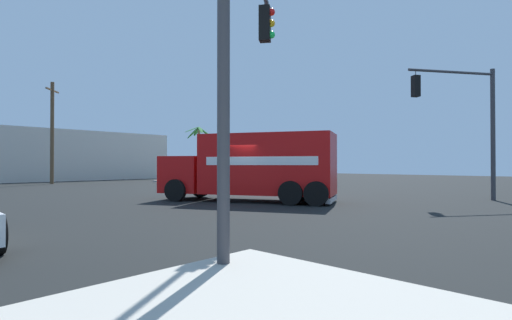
{
  "coord_description": "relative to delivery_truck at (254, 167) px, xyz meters",
  "views": [
    {
      "loc": [
        -12.39,
        -12.25,
        1.67
      ],
      "look_at": [
        0.22,
        -0.37,
        1.87
      ],
      "focal_mm": 26.84,
      "sensor_mm": 36.0,
      "label": 1
    }
  ],
  "objects": [
    {
      "name": "ground_plane",
      "position": [
        -0.18,
        0.26,
        -1.56
      ],
      "size": [
        100.0,
        100.0,
        0.0
      ],
      "primitive_type": "plane",
      "color": "black"
    },
    {
      "name": "sidewalk_corner_far",
      "position": [
        13.53,
        13.98,
        -1.49
      ],
      "size": [
        12.58,
        12.58,
        0.14
      ],
      "primitive_type": "cube",
      "color": "#B2ADA0",
      "rests_on": "ground"
    },
    {
      "name": "delivery_truck",
      "position": [
        0.0,
        0.0,
        0.0
      ],
      "size": [
        5.65,
        8.21,
        3.02
      ],
      "color": "red",
      "rests_on": "ground"
    },
    {
      "name": "traffic_light_primary",
      "position": [
        -7.32,
        -6.71,
        2.77
      ],
      "size": [
        4.15,
        2.83,
        6.33
      ],
      "color": "#38383D",
      "rests_on": "sidewalk_corner_near"
    },
    {
      "name": "traffic_light_secondary",
      "position": [
        6.82,
        -7.03,
        2.48
      ],
      "size": [
        3.72,
        2.65,
        6.13
      ],
      "color": "#38383D",
      "rests_on": "ground"
    },
    {
      "name": "vending_machine_red",
      "position": [
        10.61,
        16.85,
        -0.49
      ],
      "size": [
        1.17,
        1.16,
        1.85
      ],
      "color": "black",
      "rests_on": "sidewalk_corner_far"
    },
    {
      "name": "palm_tree_far",
      "position": [
        12.06,
        19.33,
        2.31
      ],
      "size": [
        3.27,
        3.19,
        5.44
      ],
      "color": "#7A6647",
      "rests_on": "sidewalk_corner_far"
    },
    {
      "name": "utility_pole",
      "position": [
        -0.81,
        23.0,
        2.93
      ],
      "size": [
        1.6,
        1.68,
        8.7
      ],
      "color": "brown",
      "rests_on": "ground"
    },
    {
      "name": "building_backdrop",
      "position": [
        3.44,
        30.42,
        1.02
      ],
      "size": [
        20.3,
        6.0,
        5.16
      ],
      "primitive_type": "cube",
      "color": "beige",
      "rests_on": "ground"
    }
  ]
}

